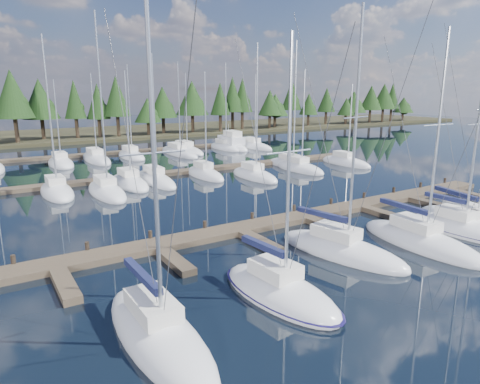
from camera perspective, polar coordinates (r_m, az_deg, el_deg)
ground at (r=43.35m, az=-1.98°, el=0.38°), size 260.00×260.00×0.00m
far_shore at (r=99.32m, az=-19.68°, el=7.27°), size 220.00×30.00×0.60m
main_dock at (r=33.31m, az=8.97°, el=-3.51°), size 44.00×6.13×0.90m
back_docks at (r=60.76m, az=-11.26°, el=4.15°), size 50.00×21.80×0.40m
front_sailboat_0 at (r=18.50m, az=-10.91°, el=-18.02°), size 2.87×9.04×13.98m
front_sailboat_1 at (r=21.51m, az=5.29°, el=-13.06°), size 3.87×8.01×13.06m
front_sailboat_2 at (r=27.18m, az=13.29°, el=-7.49°), size 4.67×9.21×15.17m
front_sailboat_3 at (r=30.32m, az=22.84°, el=-6.02°), size 3.48×9.39×14.17m
front_sailboat_4 at (r=34.14m, az=27.16°, el=-4.31°), size 3.07×7.85×13.86m
front_sailboat_5 at (r=35.46m, az=28.39°, el=-3.83°), size 5.32×10.31×15.52m
back_sailboat_rows at (r=56.84m, az=-9.35°, el=3.65°), size 47.25×32.75×17.36m
motor_yacht_right at (r=73.08m, az=-1.18°, el=6.24°), size 3.97×10.19×5.01m
tree_line at (r=89.22m, az=-18.98°, el=11.19°), size 184.66×11.76×13.59m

